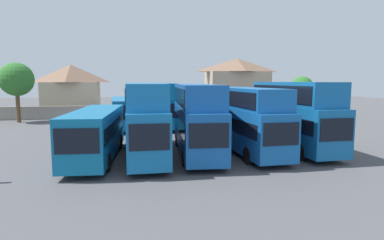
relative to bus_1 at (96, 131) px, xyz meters
The scene contains 15 objects.
ground 19.61m from the bus_1, 68.83° to the left, with size 140.00×140.00×0.00m, color #4C4C4F.
depot_boundary_wall 26.08m from the bus_1, 74.31° to the left, with size 56.00×0.50×1.80m, color gray.
bus_1 is the anchor object (origin of this frame).
bus_2 3.43m from the bus_1, 10.40° to the left, with size 2.65×11.85×5.06m.
bus_3 6.94m from the bus_1, ahead, with size 3.12×10.65×4.98m.
bus_4 10.60m from the bus_1, ahead, with size 3.11×10.55×4.73m.
bus_5 14.49m from the bus_1, ahead, with size 2.95×10.26×5.15m.
bus_6 15.06m from the bus_1, 85.12° to the left, with size 3.31×10.87×3.29m.
bus_7 16.43m from the bus_1, 68.39° to the left, with size 3.12×10.84×4.97m.
bus_8 17.40m from the bus_1, 60.49° to the left, with size 2.66×10.51×3.33m.
bus_9 19.33m from the bus_1, 50.09° to the left, with size 2.78×11.70×3.35m.
house_terrace_left 31.86m from the bus_1, 103.02° to the left, with size 8.35×6.55×7.75m.
house_terrace_centre 37.39m from the bus_1, 58.20° to the left, with size 10.48×6.55×9.02m.
tree_left_of_lot 35.60m from the bus_1, 40.54° to the left, with size 3.34×3.34×5.95m.
tree_behind_wall 25.41m from the bus_1, 118.65° to the left, with size 4.19×4.19×7.54m.
Camera 1 is at (-4.35, -22.59, 5.21)m, focal length 30.70 mm.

